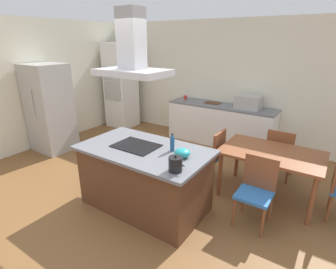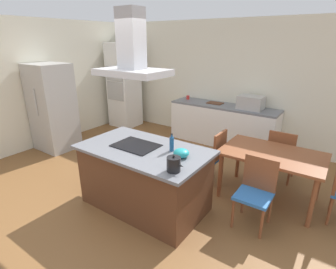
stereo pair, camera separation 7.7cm
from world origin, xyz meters
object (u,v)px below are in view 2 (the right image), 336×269
wall_oven_stack (124,86)px  dining_table (272,158)px  refrigerator (53,108)px  chair_facing_back_wall (282,153)px  chair_at_left_end (214,153)px  cooktop (136,145)px  range_hood (132,54)px  tea_kettle (174,164)px  coffee_mug_red (188,97)px  chair_facing_island (256,188)px  cutting_board (215,103)px  mixing_bowl (181,153)px  countertop_microwave (251,103)px  olive_oil_bottle (172,144)px

wall_oven_stack → dining_table: (4.29, -1.45, -0.43)m
refrigerator → chair_facing_back_wall: (4.37, 1.31, -0.40)m
wall_oven_stack → chair_at_left_end: size_ratio=2.47×
cooktop → range_hood: (0.00, 0.00, 1.20)m
tea_kettle → coffee_mug_red: bearing=118.5°
tea_kettle → chair_at_left_end: size_ratio=0.23×
dining_table → chair_at_left_end: size_ratio=1.57×
refrigerator → cooktop: bearing=-11.1°
refrigerator → tea_kettle: bearing=-13.3°
coffee_mug_red → chair_at_left_end: coffee_mug_red is taller
refrigerator → wall_oven_stack: bearing=87.8°
tea_kettle → chair_facing_island: size_ratio=0.23×
wall_oven_stack → dining_table: 4.55m
tea_kettle → cutting_board: bearing=107.8°
mixing_bowl → chair_at_left_end: size_ratio=0.22×
refrigerator → dining_table: size_ratio=1.30×
range_hood → mixing_bowl: bearing=3.9°
cutting_board → refrigerator: 3.55m
countertop_microwave → range_hood: 3.13m
cutting_board → chair_facing_island: size_ratio=0.38×
chair_facing_back_wall → countertop_microwave: bearing=132.0°
mixing_bowl → wall_oven_stack: bearing=143.2°
countertop_microwave → cutting_board: countertop_microwave is taller
tea_kettle → range_hood: bearing=159.6°
range_hood → dining_table: bearing=38.1°
cooktop → olive_oil_bottle: (0.50, 0.14, 0.10)m
cutting_board → range_hood: bearing=-85.9°
dining_table → chair_facing_island: bearing=-90.0°
tea_kettle → countertop_microwave: 3.20m
chair_facing_island → countertop_microwave: bearing=111.3°
countertop_microwave → dining_table: (0.91, -1.68, -0.37)m
chair_facing_back_wall → olive_oil_bottle: bearing=-120.9°
cooktop → refrigerator: (-2.84, 0.56, 0.00)m
refrigerator → chair_facing_back_wall: 4.58m
countertop_microwave → wall_oven_stack: size_ratio=0.23×
wall_oven_stack → dining_table: wall_oven_stack is taller
chair_at_left_end → chair_facing_island: bearing=-36.0°
tea_kettle → chair_facing_back_wall: size_ratio=0.23×
cooktop → chair_at_left_end: cooktop is taller
mixing_bowl → cutting_board: size_ratio=0.58×
cutting_board → wall_oven_stack: bearing=-173.7°
range_hood → tea_kettle: bearing=-20.4°
chair_facing_back_wall → coffee_mug_red: bearing=156.2°
cutting_board → refrigerator: (-2.64, -2.37, 0.00)m
coffee_mug_red → countertop_microwave: bearing=-2.7°
tea_kettle → chair_facing_island: tea_kettle is taller
chair_at_left_end → range_hood: bearing=-117.1°
tea_kettle → refrigerator: size_ratio=0.11×
cooktop → mixing_bowl: (0.70, 0.05, 0.05)m
cutting_board → chair_at_left_end: cutting_board is taller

